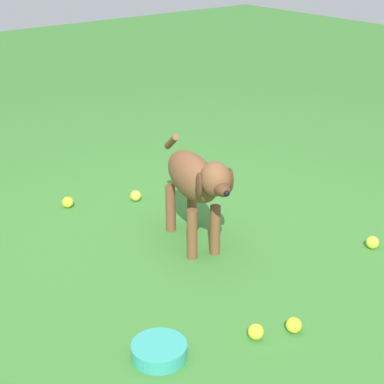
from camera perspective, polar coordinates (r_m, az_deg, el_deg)
The scene contains 8 objects.
ground at distance 3.19m, azimuth -0.54°, elevation -5.55°, with size 14.00×14.00×0.00m, color #38722D.
dog at distance 3.10m, azimuth 0.32°, elevation 1.04°, with size 0.35×0.79×0.56m.
tennis_ball_0 at distance 2.59m, azimuth 5.89°, elevation -12.68°, with size 0.07×0.07×0.07m, color #C8D32D.
tennis_ball_1 at distance 3.35m, azimuth 16.28°, elevation -4.48°, with size 0.07×0.07×0.07m, color #C6E431.
tennis_ball_2 at distance 2.65m, azimuth 9.35°, elevation -12.00°, with size 0.07×0.07×0.07m, color #CAD529.
tennis_ball_3 at distance 3.73m, azimuth -11.37°, elevation -0.93°, with size 0.07×0.07×0.07m, color yellow.
tennis_ball_4 at distance 3.76m, azimuth -5.20°, elevation -0.34°, with size 0.07×0.07×0.07m, color #CAD53A.
water_bowl at distance 2.49m, azimuth -3.04°, elevation -14.38°, with size 0.22×0.22×0.06m, color teal.
Camera 1 is at (-1.71, -2.19, 1.58)m, focal length 57.94 mm.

